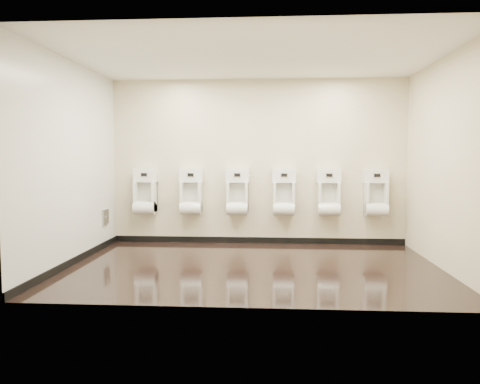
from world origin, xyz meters
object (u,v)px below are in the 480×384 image
Objects in this scene: urinal_1 at (191,195)px; urinal_4 at (329,196)px; urinal_2 at (237,195)px; urinal_0 at (145,195)px; access_panel at (105,217)px; urinal_5 at (376,196)px; urinal_3 at (284,196)px.

urinal_1 is 1.00× the size of urinal_4.
urinal_1 is 1.00× the size of urinal_2.
urinal_1 is (0.80, 0.00, 0.00)m from urinal_0.
urinal_2 is at bearing 10.92° from access_panel.
urinal_5 reaches higher than access_panel.
urinal_0 and urinal_5 have the same top height.
urinal_2 is at bearing 0.00° from urinal_0.
urinal_0 and urinal_3 have the same top height.
access_panel is 0.33× the size of urinal_4.
urinal_1 and urinal_5 have the same top height.
urinal_0 reaches higher than access_panel.
urinal_0 is at bearing 36.66° from access_panel.
access_panel is 0.77m from urinal_0.
urinal_3 is at bearing 180.00° from urinal_5.
urinal_1 is 1.58m from urinal_3.
access_panel is at bearing -143.34° from urinal_0.
urinal_2 and urinal_3 have the same top height.
access_panel is at bearing -163.01° from urinal_1.
urinal_0 is 1.00× the size of urinal_2.
urinal_0 is (0.56, 0.41, 0.34)m from access_panel.
urinal_5 is at bearing 0.00° from urinal_0.
access_panel is at bearing -173.57° from urinal_4.
urinal_2 and urinal_5 have the same top height.
urinal_0 and urinal_2 have the same top height.
urinal_2 is 2.31m from urinal_5.
urinal_4 is at bearing 0.00° from urinal_1.
access_panel is 0.33× the size of urinal_1.
urinal_4 is (3.68, 0.41, 0.34)m from access_panel.
urinal_1 is 3.10m from urinal_5.
urinal_3 is 1.00× the size of urinal_4.
urinal_0 is 1.59m from urinal_2.
urinal_5 is (4.46, 0.41, 0.34)m from access_panel.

